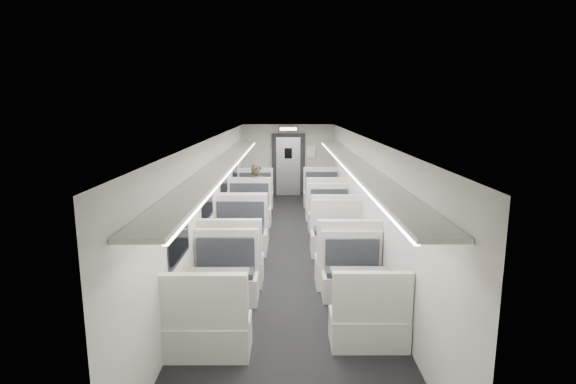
{
  "coord_description": "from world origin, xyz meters",
  "views": [
    {
      "loc": [
        -0.03,
        -9.01,
        3.01
      ],
      "look_at": [
        -0.02,
        1.13,
        1.06
      ],
      "focal_mm": 28.0,
      "sensor_mm": 36.0,
      "label": 1
    }
  ],
  "objects_px": {
    "booth_left_c": "(236,246)",
    "vestibule_door": "(288,165)",
    "booth_right_a": "(323,199)",
    "booth_left_a": "(253,200)",
    "booth_left_b": "(247,218)",
    "exit_sign": "(288,129)",
    "booth_left_d": "(218,299)",
    "passenger": "(257,194)",
    "booth_right_b": "(332,223)",
    "booth_right_c": "(342,248)",
    "booth_right_d": "(360,295)"
  },
  "relations": [
    {
      "from": "booth_left_a",
      "to": "booth_left_b",
      "type": "distance_m",
      "value": 2.14
    },
    {
      "from": "booth_left_d",
      "to": "vestibule_door",
      "type": "xyz_separation_m",
      "value": [
        1.0,
        9.1,
        0.67
      ]
    },
    {
      "from": "booth_left_c",
      "to": "exit_sign",
      "type": "xyz_separation_m",
      "value": [
        1.0,
        6.34,
        1.88
      ]
    },
    {
      "from": "booth_left_a",
      "to": "booth_right_d",
      "type": "xyz_separation_m",
      "value": [
        2.0,
        -6.47,
        -0.03
      ]
    },
    {
      "from": "vestibule_door",
      "to": "exit_sign",
      "type": "relative_size",
      "value": 3.39
    },
    {
      "from": "booth_left_a",
      "to": "booth_left_b",
      "type": "height_order",
      "value": "booth_left_b"
    },
    {
      "from": "booth_left_a",
      "to": "booth_right_a",
      "type": "relative_size",
      "value": 0.99
    },
    {
      "from": "booth_right_a",
      "to": "booth_right_d",
      "type": "distance_m",
      "value": 6.54
    },
    {
      "from": "booth_left_d",
      "to": "booth_right_a",
      "type": "relative_size",
      "value": 0.95
    },
    {
      "from": "booth_right_b",
      "to": "booth_right_c",
      "type": "bearing_deg",
      "value": -90.0
    },
    {
      "from": "booth_left_d",
      "to": "booth_left_a",
      "type": "bearing_deg",
      "value": 90.0
    },
    {
      "from": "booth_left_b",
      "to": "booth_right_a",
      "type": "distance_m",
      "value": 2.98
    },
    {
      "from": "booth_right_d",
      "to": "passenger",
      "type": "distance_m",
      "value": 5.73
    },
    {
      "from": "booth_right_a",
      "to": "vestibule_door",
      "type": "bearing_deg",
      "value": 112.6
    },
    {
      "from": "booth_left_b",
      "to": "booth_right_c",
      "type": "xyz_separation_m",
      "value": [
        2.0,
        -2.29,
        0.0
      ]
    },
    {
      "from": "booth_left_c",
      "to": "vestibule_door",
      "type": "relative_size",
      "value": 1.06
    },
    {
      "from": "exit_sign",
      "to": "vestibule_door",
      "type": "bearing_deg",
      "value": 90.0
    },
    {
      "from": "booth_left_c",
      "to": "vestibule_door",
      "type": "height_order",
      "value": "vestibule_door"
    },
    {
      "from": "booth_right_c",
      "to": "vestibule_door",
      "type": "distance_m",
      "value": 7.0
    },
    {
      "from": "booth_left_b",
      "to": "booth_right_d",
      "type": "bearing_deg",
      "value": -65.21
    },
    {
      "from": "booth_left_b",
      "to": "booth_right_d",
      "type": "height_order",
      "value": "booth_left_b"
    },
    {
      "from": "booth_left_b",
      "to": "booth_right_c",
      "type": "relative_size",
      "value": 1.0
    },
    {
      "from": "passenger",
      "to": "exit_sign",
      "type": "bearing_deg",
      "value": 52.17
    },
    {
      "from": "booth_left_c",
      "to": "booth_right_c",
      "type": "relative_size",
      "value": 1.0
    },
    {
      "from": "booth_right_c",
      "to": "passenger",
      "type": "height_order",
      "value": "passenger"
    },
    {
      "from": "booth_left_d",
      "to": "passenger",
      "type": "relative_size",
      "value": 1.36
    },
    {
      "from": "booth_right_a",
      "to": "booth_left_a",
      "type": "bearing_deg",
      "value": -177.93
    },
    {
      "from": "booth_left_c",
      "to": "booth_right_d",
      "type": "bearing_deg",
      "value": -46.55
    },
    {
      "from": "booth_left_c",
      "to": "booth_right_a",
      "type": "bearing_deg",
      "value": 65.7
    },
    {
      "from": "booth_left_c",
      "to": "booth_right_a",
      "type": "distance_m",
      "value": 4.86
    },
    {
      "from": "booth_left_c",
      "to": "vestibule_door",
      "type": "bearing_deg",
      "value": 81.67
    },
    {
      "from": "booth_left_c",
      "to": "exit_sign",
      "type": "height_order",
      "value": "exit_sign"
    },
    {
      "from": "booth_left_a",
      "to": "booth_left_d",
      "type": "height_order",
      "value": "booth_left_a"
    },
    {
      "from": "booth_right_b",
      "to": "vestibule_door",
      "type": "xyz_separation_m",
      "value": [
        -1.0,
        4.98,
        0.67
      ]
    },
    {
      "from": "booth_left_b",
      "to": "booth_right_d",
      "type": "xyz_separation_m",
      "value": [
        2.0,
        -4.33,
        -0.05
      ]
    },
    {
      "from": "booth_right_a",
      "to": "booth_right_d",
      "type": "relative_size",
      "value": 1.11
    },
    {
      "from": "booth_right_a",
      "to": "vestibule_door",
      "type": "distance_m",
      "value": 2.68
    },
    {
      "from": "booth_left_d",
      "to": "exit_sign",
      "type": "relative_size",
      "value": 3.34
    },
    {
      "from": "booth_left_a",
      "to": "booth_right_a",
      "type": "distance_m",
      "value": 2.0
    },
    {
      "from": "booth_right_a",
      "to": "booth_right_c",
      "type": "height_order",
      "value": "booth_right_c"
    },
    {
      "from": "booth_right_a",
      "to": "vestibule_door",
      "type": "height_order",
      "value": "vestibule_door"
    },
    {
      "from": "booth_left_d",
      "to": "passenger",
      "type": "bearing_deg",
      "value": 88.03
    },
    {
      "from": "booth_left_c",
      "to": "vestibule_door",
      "type": "xyz_separation_m",
      "value": [
        1.0,
        6.83,
        0.64
      ]
    },
    {
      "from": "booth_right_c",
      "to": "passenger",
      "type": "distance_m",
      "value": 3.85
    },
    {
      "from": "booth_right_d",
      "to": "passenger",
      "type": "height_order",
      "value": "passenger"
    },
    {
      "from": "booth_right_a",
      "to": "passenger",
      "type": "relative_size",
      "value": 1.42
    },
    {
      "from": "booth_left_c",
      "to": "booth_left_d",
      "type": "bearing_deg",
      "value": -90.0
    },
    {
      "from": "exit_sign",
      "to": "booth_left_a",
      "type": "bearing_deg",
      "value": -116.71
    },
    {
      "from": "exit_sign",
      "to": "booth_right_c",
      "type": "bearing_deg",
      "value": -81.14
    },
    {
      "from": "booth_right_a",
      "to": "vestibule_door",
      "type": "relative_size",
      "value": 1.03
    }
  ]
}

